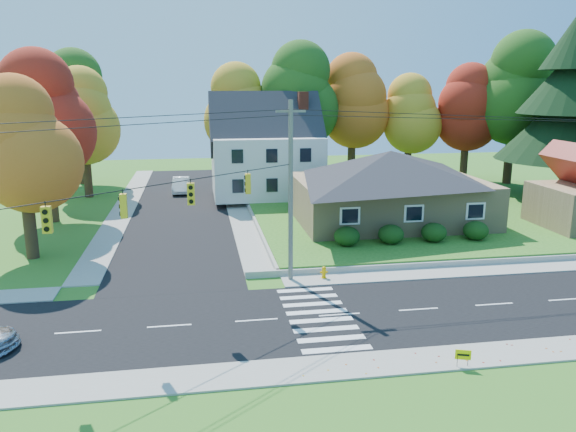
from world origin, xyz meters
name	(u,v)px	position (x,y,z in m)	size (l,w,h in m)	color
ground	(339,315)	(0.00, 0.00, 0.00)	(120.00, 120.00, 0.00)	#3D7923
road_main	(339,315)	(0.00, 0.00, 0.01)	(90.00, 8.00, 0.02)	black
road_cross	(181,207)	(-8.00, 26.00, 0.01)	(8.00, 44.00, 0.02)	black
sidewalk_north	(317,279)	(0.00, 5.00, 0.04)	(90.00, 2.00, 0.08)	#9C9A90
sidewalk_south	(371,364)	(0.00, -5.00, 0.04)	(90.00, 2.00, 0.08)	#9C9A90
lawn	(424,208)	(13.00, 21.00, 0.25)	(30.00, 30.00, 0.50)	#3D7923
ranch_house	(390,185)	(8.00, 16.00, 3.27)	(14.60, 10.60, 5.40)	tan
colonial_house	(267,152)	(0.04, 28.00, 4.58)	(10.40, 8.40, 9.60)	silver
hedge_row	(413,233)	(7.50, 9.80, 1.14)	(10.70, 1.70, 1.27)	#163A10
traffic_infrastructure	(332,204)	(-0.15, 1.35, 5.15)	(38.10, 10.66, 10.00)	#666059
tree_lot_0	(239,109)	(-2.00, 34.00, 8.31)	(6.72, 6.72, 12.51)	#3F2A19
tree_lot_1	(299,96)	(4.00, 33.00, 9.61)	(7.84, 7.84, 14.60)	#3F2A19
tree_lot_2	(353,102)	(10.00, 34.00, 8.96)	(7.28, 7.28, 13.56)	#3F2A19
tree_lot_3	(410,114)	(16.00, 33.00, 7.65)	(6.16, 6.16, 11.47)	#3F2A19
tree_lot_4	(468,108)	(22.00, 32.00, 8.31)	(6.72, 6.72, 12.51)	#3F2A19
tree_lot_5	(515,89)	(26.00, 30.00, 10.27)	(8.40, 8.40, 15.64)	#3F2A19
conifer_east_a	(574,100)	(27.00, 22.00, 9.39)	(12.80, 12.80, 16.96)	#3F2A19
tree_west_0	(21,145)	(-17.00, 12.00, 7.15)	(6.16, 6.16, 11.47)	#3F2A19
tree_west_1	(44,115)	(-18.00, 22.00, 8.46)	(7.28, 7.28, 13.56)	#3F2A19
tree_west_2	(83,116)	(-17.00, 32.00, 7.81)	(6.72, 6.72, 12.51)	#3F2A19
tree_west_3	(76,100)	(-19.00, 40.00, 9.11)	(7.84, 7.84, 14.60)	#3F2A19
white_car	(181,185)	(-8.14, 32.80, 0.79)	(1.63, 4.66, 1.54)	white
fire_hydrant	(324,273)	(0.40, 5.08, 0.36)	(0.42, 0.33, 0.75)	#E9A600
yard_sign	(463,355)	(3.45, -5.77, 0.54)	(0.58, 0.22, 0.76)	black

